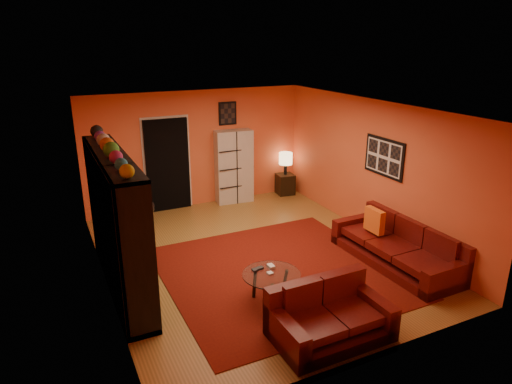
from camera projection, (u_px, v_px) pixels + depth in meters
name	position (u px, v px, depth m)	size (l,w,h in m)	color
floor	(255.00, 256.00, 8.06)	(6.00, 6.00, 0.00)	brown
ceiling	(255.00, 109.00, 7.23)	(6.00, 6.00, 0.00)	white
wall_back	(197.00, 149.00, 10.20)	(6.00, 6.00, 0.00)	#E65B32
wall_front	(371.00, 261.00, 5.08)	(6.00, 6.00, 0.00)	#E65B32
wall_left	(100.00, 210.00, 6.62)	(6.00, 6.00, 0.00)	#E65B32
wall_right	(373.00, 169.00, 8.67)	(6.00, 6.00, 0.00)	#E65B32
rug	(279.00, 272.00, 7.50)	(3.60, 3.60, 0.01)	#530F09
doorway	(168.00, 165.00, 9.97)	(0.95, 0.10, 2.04)	black
wall_art_right	(384.00, 157.00, 8.31)	(0.03, 1.00, 0.70)	black
wall_art_back	(228.00, 113.00, 10.25)	(0.42, 0.03, 0.52)	black
entertainment_unit	(117.00, 223.00, 6.79)	(0.45, 3.00, 2.10)	black
tv	(121.00, 226.00, 6.86)	(0.12, 0.89, 0.51)	black
sofa	(400.00, 247.00, 7.77)	(1.01, 2.37, 0.85)	#4A0A09
loveseat	(327.00, 315.00, 5.86)	(1.49, 0.90, 0.85)	#4A0A09
throw_pillow	(374.00, 220.00, 7.99)	(0.12, 0.42, 0.42)	orange
coffee_table	(271.00, 277.00, 6.59)	(0.85, 0.85, 0.42)	silver
storage_cabinet	(234.00, 167.00, 10.51)	(0.85, 0.38, 1.69)	beige
bowl_chair	(138.00, 208.00, 9.48)	(0.68, 0.68, 0.55)	black
side_table	(285.00, 184.00, 11.21)	(0.40, 0.40, 0.50)	black
table_lamp	(286.00, 159.00, 11.01)	(0.32, 0.32, 0.54)	black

